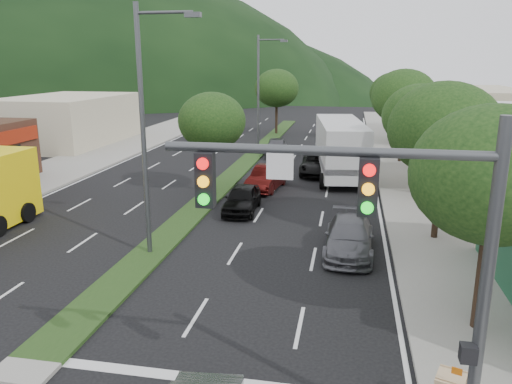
% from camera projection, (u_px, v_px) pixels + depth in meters
% --- Properties ---
extents(ground, '(160.00, 160.00, 0.00)m').
position_uv_depth(ground, '(35.00, 364.00, 13.38)').
color(ground, black).
rests_on(ground, ground).
extents(sidewalk_right, '(5.00, 90.00, 0.15)m').
position_uv_depth(sidewalk_right, '(413.00, 176.00, 34.87)').
color(sidewalk_right, gray).
rests_on(sidewalk_right, ground).
extents(sidewalk_left, '(6.00, 90.00, 0.15)m').
position_uv_depth(sidewalk_left, '(79.00, 163.00, 39.46)').
color(sidewalk_left, gray).
rests_on(sidewalk_left, ground).
extents(median, '(1.60, 56.00, 0.12)m').
position_uv_depth(median, '(247.00, 161.00, 39.97)').
color(median, '#1C3513').
rests_on(median, ground).
extents(traffic_signal, '(6.12, 0.40, 7.00)m').
position_uv_depth(traffic_signal, '(400.00, 243.00, 9.11)').
color(traffic_signal, '#47494C').
rests_on(traffic_signal, ground).
extents(bldg_left_far, '(9.00, 14.00, 4.60)m').
position_uv_depth(bldg_left_far, '(68.00, 120.00, 48.52)').
color(bldg_left_far, beige).
rests_on(bldg_left_far, ground).
extents(bldg_right_far, '(10.00, 16.00, 5.20)m').
position_uv_depth(bldg_right_far, '(465.00, 114.00, 51.01)').
color(bldg_right_far, beige).
rests_on(bldg_right_far, ground).
extents(hill_far, '(176.00, 132.00, 82.00)m').
position_uv_depth(hill_far, '(15.00, 91.00, 132.30)').
color(hill_far, black).
rests_on(hill_far, ground).
extents(tree_r_a, '(4.60, 4.60, 6.63)m').
position_uv_depth(tree_r_a, '(493.00, 175.00, 13.80)').
color(tree_r_a, black).
rests_on(tree_r_a, sidewalk_right).
extents(tree_r_b, '(4.80, 4.80, 6.94)m').
position_uv_depth(tree_r_b, '(444.00, 129.00, 21.34)').
color(tree_r_b, black).
rests_on(tree_r_b, sidewalk_right).
extents(tree_r_c, '(4.40, 4.40, 6.48)m').
position_uv_depth(tree_r_c, '(420.00, 116.00, 29.01)').
color(tree_r_c, black).
rests_on(tree_r_c, sidewalk_right).
extents(tree_r_d, '(5.00, 5.00, 7.17)m').
position_uv_depth(tree_r_d, '(404.00, 97.00, 38.40)').
color(tree_r_d, black).
rests_on(tree_r_d, sidewalk_right).
extents(tree_r_e, '(4.60, 4.60, 6.71)m').
position_uv_depth(tree_r_e, '(394.00, 93.00, 47.98)').
color(tree_r_e, black).
rests_on(tree_r_e, sidewalk_right).
extents(tree_med_near, '(4.00, 4.00, 6.02)m').
position_uv_depth(tree_med_near, '(212.00, 121.00, 29.36)').
color(tree_med_near, black).
rests_on(tree_med_near, median).
extents(tree_med_far, '(4.80, 4.80, 6.94)m').
position_uv_depth(tree_med_far, '(277.00, 88.00, 53.91)').
color(tree_med_far, black).
rests_on(tree_med_far, median).
extents(streetlight_near, '(2.60, 0.25, 10.00)m').
position_uv_depth(streetlight_near, '(147.00, 121.00, 19.53)').
color(streetlight_near, '#47494C').
rests_on(streetlight_near, ground).
extents(streetlight_mid, '(2.60, 0.25, 10.00)m').
position_uv_depth(streetlight_mid, '(261.00, 88.00, 43.28)').
color(streetlight_mid, '#47494C').
rests_on(streetlight_mid, ground).
extents(car_queue_a, '(1.83, 4.24, 1.42)m').
position_uv_depth(car_queue_a, '(242.00, 199.00, 26.74)').
color(car_queue_a, black).
rests_on(car_queue_a, ground).
extents(car_queue_b, '(2.08, 4.92, 1.42)m').
position_uv_depth(car_queue_b, '(349.00, 237.00, 20.96)').
color(car_queue_b, '#535358').
rests_on(car_queue_b, ground).
extents(car_queue_c, '(2.19, 4.70, 1.49)m').
position_uv_depth(car_queue_c, '(267.00, 178.00, 31.39)').
color(car_queue_c, '#420C0B').
rests_on(car_queue_c, ground).
extents(car_queue_d, '(2.43, 5.10, 1.40)m').
position_uv_depth(car_queue_d, '(317.00, 164.00, 35.64)').
color(car_queue_d, black).
rests_on(car_queue_d, ground).
extents(car_queue_e, '(2.31, 4.66, 1.53)m').
position_uv_depth(car_queue_e, '(276.00, 147.00, 42.38)').
color(car_queue_e, '#4E4E53').
rests_on(car_queue_e, ground).
extents(car_queue_f, '(2.71, 5.25, 1.46)m').
position_uv_depth(car_queue_f, '(349.00, 141.00, 46.06)').
color(car_queue_f, black).
rests_on(car_queue_f, ground).
extents(motorhome, '(4.26, 10.30, 3.84)m').
position_uv_depth(motorhome, '(340.00, 147.00, 34.68)').
color(motorhome, '#BEBEBE').
rests_on(motorhome, ground).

